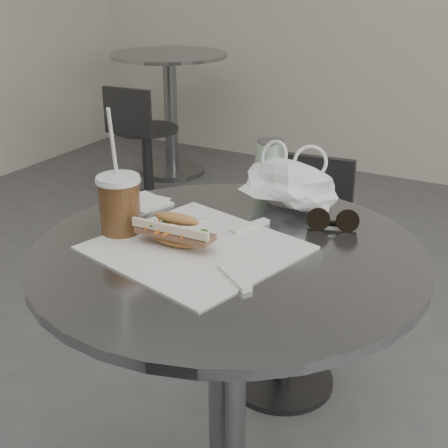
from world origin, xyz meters
The scene contains 11 objects.
cafe_table centered at (0.00, 0.20, 0.47)m, with size 0.76×0.76×0.74m.
bg_table centered at (-1.60, 2.40, 0.47)m, with size 0.70×0.70×0.74m.
chair_far centered at (-0.13, 0.82, 0.32)m, with size 0.37×0.39×0.71m.
bg_chair centered at (-1.43, 1.87, 0.30)m, with size 0.35×0.36×0.66m.
sandwich_paper centered at (-0.06, 0.17, 0.74)m, with size 0.35×0.33×0.00m, color white.
banh_mi centered at (-0.09, 0.16, 0.77)m, with size 0.20×0.08×0.07m.
iced_coffee centered at (-0.23, 0.17, 0.80)m, with size 0.09×0.09×0.26m.
sunglasses centered at (0.14, 0.39, 0.76)m, with size 0.11×0.06×0.05m.
plastic_bag centered at (0.01, 0.45, 0.79)m, with size 0.21×0.16×0.11m, color white, non-canonical shape.
napkin_stack centered at (-0.29, 0.31, 0.74)m, with size 0.14×0.14×0.01m.
drink_can centered at (-0.07, 0.52, 0.80)m, with size 0.07×0.07×0.13m.
Camera 1 is at (0.52, -0.75, 1.25)m, focal length 50.00 mm.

